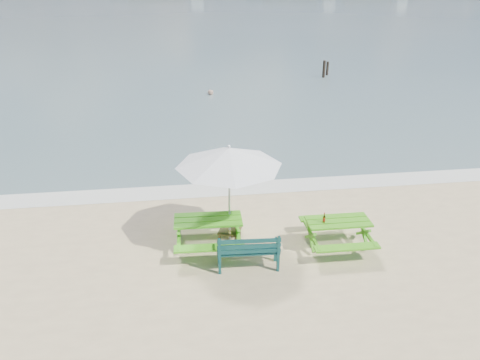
{
  "coord_description": "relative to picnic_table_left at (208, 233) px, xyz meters",
  "views": [
    {
      "loc": [
        -1.91,
        -7.48,
        5.8
      ],
      "look_at": [
        -0.5,
        3.0,
        1.0
      ],
      "focal_mm": 35.0,
      "sensor_mm": 36.0,
      "label": 1
    }
  ],
  "objects": [
    {
      "name": "side_table",
      "position": [
        0.5,
        0.17,
        -0.19
      ],
      "size": [
        0.61,
        0.61,
        0.3
      ],
      "color": "brown",
      "rests_on": "ground"
    },
    {
      "name": "mooring_pilings",
      "position": [
        8.11,
        17.48,
        0.01
      ],
      "size": [
        0.55,
        0.75,
        1.18
      ],
      "color": "black",
      "rests_on": "ground"
    },
    {
      "name": "park_bench",
      "position": [
        0.77,
        -0.91,
        -0.1
      ],
      "size": [
        1.33,
        0.51,
        0.8
      ],
      "color": "#0D3939",
      "rests_on": "ground"
    },
    {
      "name": "picnic_table_left",
      "position": [
        0.0,
        0.0,
        0.0
      ],
      "size": [
        1.56,
        1.73,
        0.72
      ],
      "color": "#43AB1A",
      "rests_on": "ground"
    },
    {
      "name": "swimmer",
      "position": [
        1.1,
        14.13,
        -0.9
      ],
      "size": [
        0.69,
        0.59,
        1.6
      ],
      "color": "tan",
      "rests_on": "ground"
    },
    {
      "name": "picnic_table_right",
      "position": [
        2.89,
        -0.38,
        -0.02
      ],
      "size": [
        1.43,
        1.59,
        0.68
      ],
      "color": "#429917",
      "rests_on": "ground"
    },
    {
      "name": "patio_umbrella",
      "position": [
        0.5,
        0.17,
        1.76
      ],
      "size": [
        3.04,
        3.04,
        2.32
      ],
      "color": "silver",
      "rests_on": "ground"
    },
    {
      "name": "foam_strip",
      "position": [
        1.41,
        2.97,
        -0.34
      ],
      "size": [
        22.0,
        0.9,
        0.01
      ],
      "primitive_type": "cube",
      "color": "silver",
      "rests_on": "ground"
    },
    {
      "name": "beer_bottle",
      "position": [
        2.53,
        -0.42,
        0.41
      ],
      "size": [
        0.06,
        0.06,
        0.24
      ],
      "color": "#985316",
      "rests_on": "picnic_table_right"
    },
    {
      "name": "sea",
      "position": [
        1.41,
        83.37,
        -0.34
      ],
      "size": [
        300.0,
        300.0,
        0.0
      ],
      "primitive_type": "plane",
      "color": "slate",
      "rests_on": "ground"
    }
  ]
}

